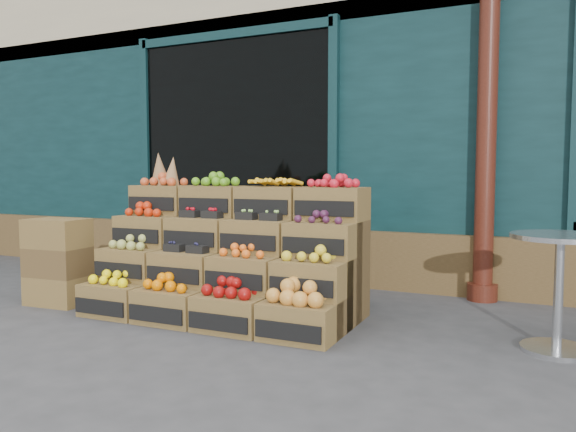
% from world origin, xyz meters
% --- Properties ---
extents(ground, '(60.00, 60.00, 0.00)m').
position_xyz_m(ground, '(0.00, 0.00, 0.00)').
color(ground, '#39393C').
rests_on(ground, ground).
extents(shop_facade, '(12.00, 6.24, 4.80)m').
position_xyz_m(shop_facade, '(0.00, 5.11, 2.40)').
color(shop_facade, black).
rests_on(shop_facade, ground).
extents(crate_display, '(2.25, 1.12, 1.40)m').
position_xyz_m(crate_display, '(-0.71, 0.60, 0.43)').
color(crate_display, brown).
rests_on(crate_display, ground).
extents(spare_crates, '(0.55, 0.40, 0.79)m').
position_xyz_m(spare_crates, '(-2.31, 0.22, 0.39)').
color(spare_crates, brown).
rests_on(spare_crates, ground).
extents(bistro_table, '(0.64, 0.64, 0.80)m').
position_xyz_m(bistro_table, '(1.83, 0.65, 0.50)').
color(bistro_table, '#B6B9BD').
rests_on(bistro_table, ground).
extents(shopkeeper, '(0.76, 0.60, 1.85)m').
position_xyz_m(shopkeeper, '(-2.09, 2.63, 0.92)').
color(shopkeeper, '#1B6026').
rests_on(shopkeeper, ground).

